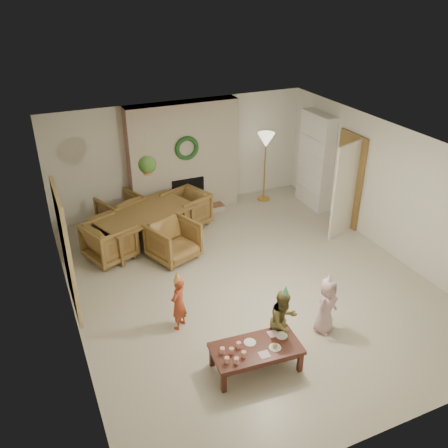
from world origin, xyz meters
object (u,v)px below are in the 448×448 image
child_red (179,303)px  child_plaid (283,321)px  dining_chair_left (109,241)px  dining_chair_far (121,212)px  dining_chair_near (174,241)px  coffee_table_top (256,349)px  dining_table (146,227)px  child_pink (326,305)px  dining_chair_right (186,209)px

child_red → child_plaid: size_ratio=0.90×
dining_chair_left → child_plaid: (1.76, -3.54, 0.13)m
child_plaid → dining_chair_far: bearing=93.3°
dining_chair_near → coffee_table_top: 3.24m
dining_chair_left → child_red: 2.52m
dining_table → child_plaid: (0.95, -3.85, 0.16)m
dining_table → dining_chair_left: (-0.81, -0.31, 0.04)m
child_pink → child_plaid: bearing=162.9°
dining_chair_far → dining_chair_left: same height
dining_chair_right → dining_chair_near: bearing=-51.3°
dining_table → child_pink: 4.14m
dining_chair_far → dining_chair_near: bearing=90.0°
child_red → dining_table: bearing=-137.1°
dining_chair_near → dining_chair_far: 1.73m
dining_chair_left → dining_chair_right: bearing=-90.0°
dining_chair_left → coffee_table_top: (1.23, -3.73, -0.03)m
dining_chair_near → dining_chair_right: size_ratio=1.00×
dining_table → dining_chair_far: size_ratio=2.34×
dining_chair_far → dining_chair_left: size_ratio=1.00×
dining_chair_right → child_pink: size_ratio=0.91×
dining_chair_left → child_red: size_ratio=0.92×
dining_chair_left → dining_chair_far: bearing=-45.0°
child_red → child_pink: bearing=112.5°
coffee_table_top → dining_chair_right: bearing=87.2°
dining_chair_far → child_red: child_red is taller
dining_table → dining_chair_far: dining_chair_far is taller
dining_chair_right → coffee_table_top: dining_chair_right is taller
dining_chair_right → dining_chair_left: bearing=-90.0°
dining_chair_right → coffee_table_top: size_ratio=0.68×
dining_table → dining_chair_near: bearing=-90.0°
dining_chair_near → child_pink: 3.28m
child_plaid → child_pink: child_plaid is taller
dining_chair_left → dining_chair_right: same height
dining_table → coffee_table_top: size_ratio=1.59×
dining_chair_far → child_plaid: size_ratio=0.83×
dining_chair_right → child_red: child_red is taller
dining_chair_left → dining_chair_right: 1.95m
dining_chair_left → child_red: child_red is taller
child_red → child_pink: 2.25m
dining_table → coffee_table_top: (0.42, -4.04, 0.01)m
dining_chair_far → child_pink: 5.01m
dining_chair_far → child_plaid: bearing=83.9°
dining_chair_right → child_red: 3.41m
dining_table → child_pink: child_pink is taller
dining_chair_left → child_plaid: bearing=-174.8°
coffee_table_top → child_plaid: bearing=24.4°
dining_table → dining_chair_left: dining_chair_left is taller
dining_chair_right → child_red: size_ratio=0.92×
dining_chair_far → child_red: size_ratio=0.92×
child_red → dining_chair_far: bearing=-130.9°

